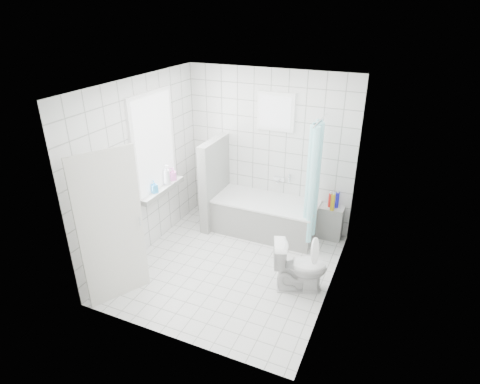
% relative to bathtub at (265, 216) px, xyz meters
% --- Properties ---
extents(ground, '(3.00, 3.00, 0.00)m').
position_rel_bathtub_xyz_m(ground, '(-0.11, -1.12, -0.29)').
color(ground, white).
rests_on(ground, ground).
extents(ceiling, '(3.00, 3.00, 0.00)m').
position_rel_bathtub_xyz_m(ceiling, '(-0.11, -1.12, 2.31)').
color(ceiling, white).
rests_on(ceiling, ground).
extents(wall_back, '(2.80, 0.02, 2.60)m').
position_rel_bathtub_xyz_m(wall_back, '(-0.11, 0.38, 1.01)').
color(wall_back, white).
rests_on(wall_back, ground).
extents(wall_front, '(2.80, 0.02, 2.60)m').
position_rel_bathtub_xyz_m(wall_front, '(-0.11, -2.62, 1.01)').
color(wall_front, white).
rests_on(wall_front, ground).
extents(wall_left, '(0.02, 3.00, 2.60)m').
position_rel_bathtub_xyz_m(wall_left, '(-1.51, -1.12, 1.01)').
color(wall_left, white).
rests_on(wall_left, ground).
extents(wall_right, '(0.02, 3.00, 2.60)m').
position_rel_bathtub_xyz_m(wall_right, '(1.29, -1.12, 1.01)').
color(wall_right, white).
rests_on(wall_right, ground).
extents(window_left, '(0.01, 0.90, 1.40)m').
position_rel_bathtub_xyz_m(window_left, '(-1.46, -0.82, 1.31)').
color(window_left, white).
rests_on(window_left, wall_left).
extents(window_back, '(0.50, 0.01, 0.50)m').
position_rel_bathtub_xyz_m(window_back, '(-0.01, 0.33, 1.66)').
color(window_back, white).
rests_on(window_back, wall_back).
extents(window_sill, '(0.18, 1.02, 0.08)m').
position_rel_bathtub_xyz_m(window_sill, '(-1.42, -0.82, 0.57)').
color(window_sill, white).
rests_on(window_sill, wall_left).
extents(door, '(0.41, 0.73, 2.00)m').
position_rel_bathtub_xyz_m(door, '(-1.17, -2.25, 0.71)').
color(door, silver).
rests_on(door, ground).
extents(bathtub, '(1.67, 0.77, 0.58)m').
position_rel_bathtub_xyz_m(bathtub, '(0.00, 0.00, 0.00)').
color(bathtub, white).
rests_on(bathtub, ground).
extents(partition_wall, '(0.15, 0.85, 1.50)m').
position_rel_bathtub_xyz_m(partition_wall, '(-0.90, -0.05, 0.46)').
color(partition_wall, white).
rests_on(partition_wall, ground).
extents(tiled_ledge, '(0.40, 0.24, 0.55)m').
position_rel_bathtub_xyz_m(tiled_ledge, '(1.01, 0.25, -0.02)').
color(tiled_ledge, white).
rests_on(tiled_ledge, ground).
extents(toilet, '(0.79, 0.62, 0.71)m').
position_rel_bathtub_xyz_m(toilet, '(0.92, -1.19, 0.06)').
color(toilet, white).
rests_on(toilet, ground).
extents(curtain_rod, '(0.02, 0.80, 0.02)m').
position_rel_bathtub_xyz_m(curtain_rod, '(0.77, -0.02, 1.71)').
color(curtain_rod, silver).
rests_on(curtain_rod, wall_back).
extents(shower_curtain, '(0.14, 0.48, 1.78)m').
position_rel_bathtub_xyz_m(shower_curtain, '(0.77, -0.16, 0.81)').
color(shower_curtain, '#4FE3E9').
rests_on(shower_curtain, curtain_rod).
extents(tub_faucet, '(0.18, 0.06, 0.06)m').
position_rel_bathtub_xyz_m(tub_faucet, '(0.10, 0.33, 0.56)').
color(tub_faucet, silver).
rests_on(tub_faucet, wall_back).
extents(sill_bottles, '(0.13, 0.64, 0.33)m').
position_rel_bathtub_xyz_m(sill_bottles, '(-1.41, -0.70, 0.75)').
color(sill_bottles, '#E974CB').
rests_on(sill_bottles, window_sill).
extents(ledge_bottles, '(0.16, 0.19, 0.28)m').
position_rel_bathtub_xyz_m(ledge_bottles, '(1.03, 0.23, 0.39)').
color(ledge_bottles, gold).
rests_on(ledge_bottles, tiled_ledge).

